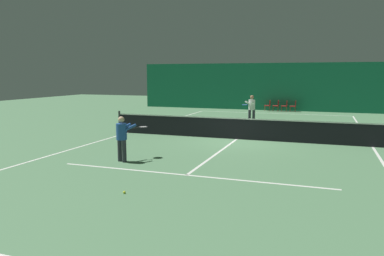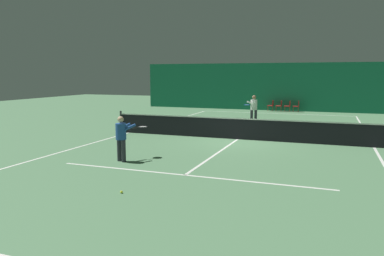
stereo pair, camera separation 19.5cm
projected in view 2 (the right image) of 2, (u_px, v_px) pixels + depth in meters
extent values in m
plane|color=#56845B|center=(238.00, 139.00, 16.63)|extent=(60.00, 60.00, 0.00)
cube|color=#196B4C|center=(281.00, 87.00, 29.67)|extent=(23.00, 0.12, 3.78)
cube|color=white|center=(275.00, 113.00, 27.67)|extent=(11.00, 0.10, 0.00)
cube|color=white|center=(263.00, 122.00, 22.57)|extent=(8.25, 0.10, 0.00)
cube|color=white|center=(185.00, 175.00, 10.69)|extent=(8.25, 0.10, 0.00)
cube|color=white|center=(129.00, 133.00, 18.53)|extent=(0.10, 23.80, 0.00)
cube|color=white|center=(374.00, 148.00, 14.73)|extent=(0.10, 23.80, 0.00)
cube|color=white|center=(238.00, 139.00, 16.63)|extent=(0.10, 12.80, 0.00)
cube|color=black|center=(238.00, 129.00, 16.56)|extent=(11.90, 0.02, 0.95)
cube|color=white|center=(238.00, 119.00, 16.50)|extent=(11.90, 0.02, 0.05)
cylinder|color=#333338|center=(121.00, 122.00, 18.61)|extent=(0.10, 0.10, 1.07)
cylinder|color=#2D2D38|center=(119.00, 150.00, 12.41)|extent=(0.18, 0.18, 0.74)
cylinder|color=#2D2D38|center=(124.00, 151.00, 12.25)|extent=(0.18, 0.18, 0.74)
cylinder|color=#234C99|center=(121.00, 131.00, 12.24)|extent=(0.45, 0.45, 0.53)
sphere|color=#DBAD89|center=(121.00, 119.00, 12.19)|extent=(0.20, 0.20, 0.20)
cylinder|color=#234C99|center=(124.00, 127.00, 12.50)|extent=(0.27, 0.50, 0.21)
cylinder|color=#234C99|center=(129.00, 127.00, 12.31)|extent=(0.27, 0.50, 0.21)
cylinder|color=black|center=(136.00, 128.00, 12.70)|extent=(0.14, 0.29, 0.03)
torus|color=black|center=(143.00, 127.00, 12.93)|extent=(0.43, 0.43, 0.03)
cylinder|color=silver|center=(143.00, 127.00, 12.93)|extent=(0.36, 0.36, 0.00)
cylinder|color=#2D2D38|center=(256.00, 117.00, 21.84)|extent=(0.19, 0.19, 0.81)
cylinder|color=#2D2D38|center=(252.00, 117.00, 21.98)|extent=(0.19, 0.19, 0.81)
cylinder|color=white|center=(254.00, 105.00, 21.81)|extent=(0.45, 0.45, 0.59)
sphere|color=#936B4C|center=(254.00, 97.00, 21.75)|extent=(0.22, 0.22, 0.22)
cylinder|color=white|center=(254.00, 103.00, 21.49)|extent=(0.22, 0.57, 0.24)
cylinder|color=white|center=(250.00, 103.00, 21.65)|extent=(0.22, 0.57, 0.24)
cylinder|color=black|center=(249.00, 104.00, 21.23)|extent=(0.09, 0.30, 0.03)
torus|color=#1951B2|center=(247.00, 105.00, 20.98)|extent=(0.39, 0.39, 0.03)
cylinder|color=silver|center=(247.00, 105.00, 20.98)|extent=(0.33, 0.33, 0.00)
cylinder|color=brown|center=(268.00, 108.00, 29.87)|extent=(0.03, 0.03, 0.39)
cylinder|color=brown|center=(267.00, 109.00, 29.52)|extent=(0.03, 0.03, 0.39)
cylinder|color=brown|center=(273.00, 108.00, 29.74)|extent=(0.03, 0.03, 0.39)
cylinder|color=brown|center=(272.00, 109.00, 29.39)|extent=(0.03, 0.03, 0.39)
cube|color=#A51E1E|center=(270.00, 106.00, 29.60)|extent=(0.44, 0.44, 0.05)
cube|color=#A51E1E|center=(273.00, 103.00, 29.50)|extent=(0.04, 0.44, 0.40)
cylinder|color=brown|center=(276.00, 108.00, 29.65)|extent=(0.03, 0.03, 0.39)
cylinder|color=brown|center=(276.00, 109.00, 29.29)|extent=(0.03, 0.03, 0.39)
cylinder|color=brown|center=(281.00, 109.00, 29.52)|extent=(0.03, 0.03, 0.39)
cylinder|color=brown|center=(281.00, 109.00, 29.16)|extent=(0.03, 0.03, 0.39)
cube|color=#A51E1E|center=(279.00, 106.00, 29.37)|extent=(0.44, 0.44, 0.05)
cube|color=#A51E1E|center=(281.00, 103.00, 29.27)|extent=(0.04, 0.44, 0.40)
cylinder|color=brown|center=(285.00, 109.00, 29.42)|extent=(0.03, 0.03, 0.39)
cylinder|color=brown|center=(284.00, 109.00, 29.07)|extent=(0.03, 0.03, 0.39)
cylinder|color=brown|center=(290.00, 109.00, 29.29)|extent=(0.03, 0.03, 0.39)
cylinder|color=brown|center=(289.00, 109.00, 28.94)|extent=(0.03, 0.03, 0.39)
cube|color=#A51E1E|center=(287.00, 106.00, 29.15)|extent=(0.44, 0.44, 0.05)
cube|color=#A51E1E|center=(290.00, 103.00, 29.05)|extent=(0.04, 0.44, 0.40)
cylinder|color=brown|center=(293.00, 109.00, 29.19)|extent=(0.03, 0.03, 0.39)
cylinder|color=brown|center=(293.00, 109.00, 28.84)|extent=(0.03, 0.03, 0.39)
cylinder|color=brown|center=(299.00, 109.00, 29.06)|extent=(0.03, 0.03, 0.39)
cylinder|color=brown|center=(298.00, 110.00, 28.71)|extent=(0.03, 0.03, 0.39)
cube|color=#A51E1E|center=(296.00, 106.00, 28.92)|extent=(0.44, 0.44, 0.05)
cube|color=#A51E1E|center=(299.00, 104.00, 28.82)|extent=(0.04, 0.44, 0.40)
sphere|color=#D1DB33|center=(121.00, 192.00, 9.05)|extent=(0.07, 0.07, 0.07)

